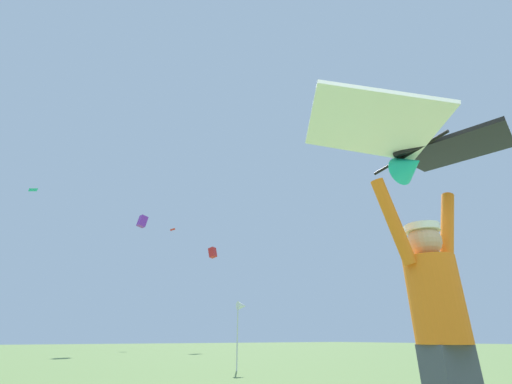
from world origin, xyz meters
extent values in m
cylinder|color=orange|center=(0.11, 0.27, 1.10)|extent=(0.39, 0.39, 0.56)
sphere|color=tan|center=(0.11, 0.27, 1.49)|extent=(0.23, 0.23, 0.23)
cylinder|color=white|center=(0.11, 0.27, 1.59)|extent=(0.28, 0.28, 0.05)
cylinder|color=orange|center=(0.37, 0.23, 1.61)|extent=(0.29, 0.14, 0.62)
cylinder|color=orange|center=(-0.16, 0.32, 1.61)|extent=(0.29, 0.14, 0.62)
cylinder|color=black|center=(0.11, 0.27, 2.20)|extent=(0.15, 0.74, 0.02)
cube|color=black|center=(0.52, 0.09, 2.29)|extent=(1.04, 0.95, 0.21)
cube|color=white|center=(-0.35, 0.24, 2.29)|extent=(1.15, 1.11, 0.21)
cone|color=#19B2AD|center=(0.11, 0.27, 2.10)|extent=(0.27, 0.24, 0.24)
pyramid|color=red|center=(9.79, 33.67, 11.63)|extent=(0.67, 0.69, 0.30)
cube|color=red|center=(10.42, 24.87, 7.47)|extent=(0.75, 0.84, 0.91)
cube|color=purple|center=(4.48, 25.62, 9.37)|extent=(0.78, 0.63, 0.98)
pyramid|color=#19B2AD|center=(-3.40, 31.51, 12.39)|extent=(0.89, 0.90, 0.31)
cylinder|color=silver|center=(3.20, 8.18, 0.93)|extent=(0.04, 0.04, 1.86)
cone|color=white|center=(3.34, 8.18, 1.74)|extent=(0.28, 0.24, 0.24)
camera|label=1|loc=(-2.22, -1.07, 0.86)|focal=24.12mm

